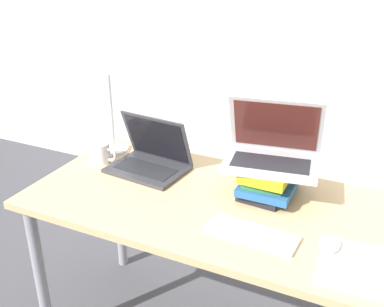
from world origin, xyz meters
The scene contains 10 objects.
wall_back centered at (0.00, 1.74, 1.35)m, with size 8.00×0.05×2.70m.
desk centered at (0.00, 0.36, 0.65)m, with size 1.40×0.72×0.74m.
laptop_left centered at (-0.33, 0.49, 0.79)m, with size 0.35×0.27×0.24m.
book_stack centered at (0.20, 0.50, 0.80)m, with size 0.20×0.27×0.12m.
laptop_on_books centered at (0.20, 0.53, 0.91)m, with size 0.40×0.32×0.26m.
wireless_keyboard centered at (0.23, 0.20, 0.75)m, with size 0.32×0.13×0.01m.
mouse centered at (0.48, 0.23, 0.76)m, with size 0.07×0.10×0.04m.
notepad centered at (0.56, 0.17, 0.74)m, with size 0.21×0.26×0.01m.
mug centered at (-0.57, 0.45, 0.79)m, with size 0.13×0.09×0.09m.
desk_lamp centered at (-0.52, 0.55, 1.16)m, with size 0.23×0.20×0.57m.
Camera 1 is at (0.59, -1.03, 1.63)m, focal length 42.00 mm.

